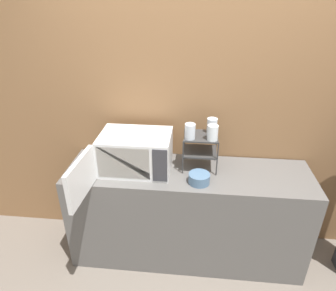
{
  "coord_description": "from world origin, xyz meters",
  "views": [
    {
      "loc": [
        0.04,
        -1.78,
        2.2
      ],
      "look_at": [
        -0.17,
        0.31,
        1.1
      ],
      "focal_mm": 32.0,
      "sensor_mm": 36.0,
      "label": 1
    }
  ],
  "objects_px": {
    "dish_rack": "(200,144)",
    "glass_front_left": "(190,131)",
    "glass_back_right": "(212,126)",
    "glass_front_right": "(213,133)",
    "microwave": "(133,153)",
    "bowl": "(199,178)"
  },
  "relations": [
    {
      "from": "dish_rack",
      "to": "glass_front_left",
      "type": "distance_m",
      "value": 0.18
    },
    {
      "from": "glass_back_right",
      "to": "glass_front_right",
      "type": "distance_m",
      "value": 0.13
    },
    {
      "from": "microwave",
      "to": "glass_front_right",
      "type": "height_order",
      "value": "glass_front_right"
    },
    {
      "from": "dish_rack",
      "to": "glass_front_left",
      "type": "height_order",
      "value": "glass_front_left"
    },
    {
      "from": "bowl",
      "to": "glass_front_left",
      "type": "bearing_deg",
      "value": 116.43
    },
    {
      "from": "microwave",
      "to": "glass_back_right",
      "type": "distance_m",
      "value": 0.66
    },
    {
      "from": "glass_front_left",
      "to": "bowl",
      "type": "relative_size",
      "value": 0.73
    },
    {
      "from": "glass_back_right",
      "to": "bowl",
      "type": "xyz_separation_m",
      "value": [
        -0.08,
        -0.3,
        -0.31
      ]
    },
    {
      "from": "dish_rack",
      "to": "glass_front_right",
      "type": "distance_m",
      "value": 0.18
    },
    {
      "from": "dish_rack",
      "to": "bowl",
      "type": "distance_m",
      "value": 0.29
    },
    {
      "from": "glass_back_right",
      "to": "glass_front_right",
      "type": "height_order",
      "value": "same"
    },
    {
      "from": "glass_back_right",
      "to": "bowl",
      "type": "height_order",
      "value": "glass_back_right"
    },
    {
      "from": "microwave",
      "to": "bowl",
      "type": "xyz_separation_m",
      "value": [
        0.53,
        -0.13,
        -0.12
      ]
    },
    {
      "from": "dish_rack",
      "to": "microwave",
      "type": "bearing_deg",
      "value": -169.36
    },
    {
      "from": "microwave",
      "to": "dish_rack",
      "type": "height_order",
      "value": "microwave"
    },
    {
      "from": "microwave",
      "to": "glass_front_right",
      "type": "distance_m",
      "value": 0.65
    },
    {
      "from": "bowl",
      "to": "dish_rack",
      "type": "bearing_deg",
      "value": 90.02
    },
    {
      "from": "glass_front_left",
      "to": "glass_back_right",
      "type": "distance_m",
      "value": 0.21
    },
    {
      "from": "glass_front_left",
      "to": "glass_back_right",
      "type": "xyz_separation_m",
      "value": [
        0.17,
        0.13,
        0.0
      ]
    },
    {
      "from": "glass_front_right",
      "to": "bowl",
      "type": "height_order",
      "value": "glass_front_right"
    },
    {
      "from": "dish_rack",
      "to": "bowl",
      "type": "height_order",
      "value": "dish_rack"
    },
    {
      "from": "microwave",
      "to": "glass_back_right",
      "type": "xyz_separation_m",
      "value": [
        0.61,
        0.16,
        0.2
      ]
    }
  ]
}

